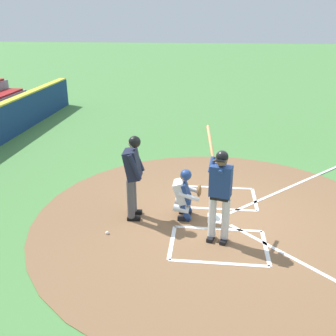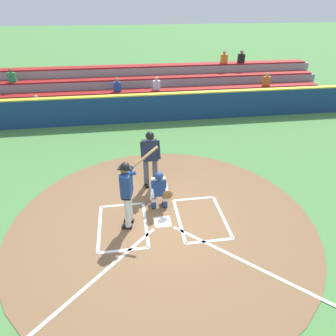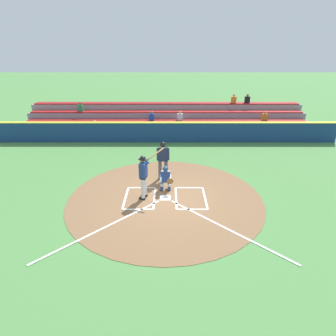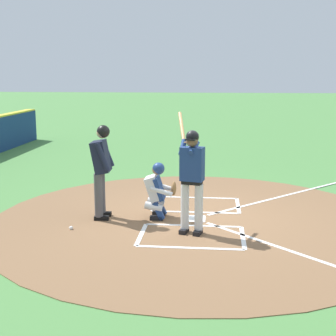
% 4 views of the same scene
% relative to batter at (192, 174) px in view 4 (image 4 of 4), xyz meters
% --- Properties ---
extents(ground_plane, '(120.00, 120.00, 0.00)m').
position_rel_batter_xyz_m(ground_plane, '(-0.86, 0.02, -1.10)').
color(ground_plane, '#4C8442').
extents(dirt_circle, '(8.00, 8.00, 0.01)m').
position_rel_batter_xyz_m(dirt_circle, '(-0.86, 0.02, -1.09)').
color(dirt_circle, brown).
rests_on(dirt_circle, ground).
extents(home_plate_and_chalk, '(7.93, 4.91, 0.01)m').
position_rel_batter_xyz_m(home_plate_and_chalk, '(-0.86, 0.90, -1.08)').
color(home_plate_and_chalk, white).
rests_on(home_plate_and_chalk, dirt_circle).
extents(batter, '(1.05, 0.54, 2.13)m').
position_rel_batter_xyz_m(batter, '(0.00, 0.00, 0.00)').
color(batter, silver).
rests_on(batter, ground).
extents(catcher, '(0.59, 0.61, 1.13)m').
position_rel_batter_xyz_m(catcher, '(-0.88, -0.71, -0.51)').
color(catcher, black).
rests_on(catcher, ground).
extents(plate_umpire, '(0.59, 0.42, 1.86)m').
position_rel_batter_xyz_m(plate_umpire, '(-0.74, -1.80, -0.02)').
color(plate_umpire, '#4C4C51').
rests_on(plate_umpire, ground).
extents(baseball, '(0.07, 0.07, 0.07)m').
position_rel_batter_xyz_m(baseball, '(0.03, -2.22, -1.06)').
color(baseball, white).
rests_on(baseball, ground).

